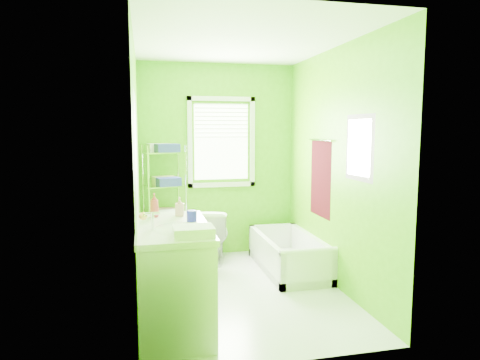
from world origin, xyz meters
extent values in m
plane|color=silver|center=(0.00, 0.00, 0.00)|extent=(2.90, 2.90, 0.00)
cube|color=#4DA508|center=(0.00, 1.45, 1.30)|extent=(2.10, 0.04, 2.60)
cube|color=#4DA508|center=(0.00, -1.45, 1.30)|extent=(2.10, 0.04, 2.60)
cube|color=#4DA508|center=(-1.05, 0.00, 1.30)|extent=(0.04, 2.90, 2.60)
cube|color=#4DA508|center=(1.05, 0.00, 1.30)|extent=(0.04, 2.90, 2.60)
cube|color=white|center=(0.00, 0.00, 2.60)|extent=(2.10, 2.90, 0.04)
cube|color=white|center=(0.05, 1.44, 1.55)|extent=(0.74, 0.01, 1.01)
cube|color=white|center=(0.05, 1.42, 0.97)|extent=(0.92, 0.05, 0.06)
cube|color=white|center=(0.05, 1.42, 2.13)|extent=(0.92, 0.05, 0.06)
cube|color=white|center=(-0.38, 1.42, 1.55)|extent=(0.06, 0.05, 1.22)
cube|color=white|center=(0.48, 1.42, 1.55)|extent=(0.06, 0.05, 1.22)
cube|color=white|center=(0.05, 1.42, 1.84)|extent=(0.72, 0.02, 0.50)
cube|color=white|center=(-1.04, -1.00, 1.00)|extent=(0.02, 0.80, 2.00)
sphere|color=gold|center=(-1.00, -0.67, 1.00)|extent=(0.07, 0.07, 0.07)
cube|color=#3E070D|center=(1.04, 0.35, 1.15)|extent=(0.02, 0.58, 0.90)
cylinder|color=silver|center=(1.02, 0.35, 1.60)|extent=(0.02, 0.62, 0.02)
cube|color=#CC5972|center=(1.04, -0.55, 1.55)|extent=(0.02, 0.54, 0.64)
cube|color=white|center=(1.03, -0.55, 1.55)|extent=(0.01, 0.44, 0.54)
cube|color=white|center=(0.72, 0.57, 0.05)|extent=(0.65, 1.40, 0.09)
cube|color=white|center=(0.43, 0.57, 0.21)|extent=(0.07, 1.40, 0.42)
cube|color=white|center=(1.02, 0.57, 0.21)|extent=(0.07, 1.40, 0.42)
cube|color=white|center=(0.72, -0.10, 0.21)|extent=(0.65, 0.07, 0.42)
cube|color=white|center=(0.72, 1.23, 0.21)|extent=(0.65, 0.07, 0.42)
cylinder|color=white|center=(0.72, -0.10, 0.42)|extent=(0.65, 0.07, 0.07)
cylinder|color=#134DB6|center=(0.72, 0.13, 0.12)|extent=(0.30, 0.30, 0.05)
cylinder|color=yellow|center=(0.72, 0.13, 0.17)|extent=(0.28, 0.28, 0.04)
cube|color=#134DB6|center=(0.76, 0.24, 0.22)|extent=(0.21, 0.11, 0.19)
imported|color=white|center=(-0.11, 1.11, 0.35)|extent=(0.57, 0.77, 0.70)
cube|color=white|center=(-0.76, -0.65, 0.43)|extent=(0.59, 1.18, 0.86)
cube|color=white|center=(-0.76, -0.65, 0.88)|extent=(0.62, 1.21, 0.05)
ellipsoid|color=white|center=(-0.74, -0.81, 0.88)|extent=(0.41, 0.53, 0.14)
cylinder|color=silver|center=(-0.93, -0.81, 0.98)|extent=(0.03, 0.03, 0.16)
cylinder|color=silver|center=(-0.93, -0.81, 1.05)|extent=(0.12, 0.02, 0.02)
imported|color=#CD3C4D|center=(-0.90, -0.27, 1.02)|extent=(0.09, 0.09, 0.23)
imported|color=pink|center=(-0.66, -0.26, 1.00)|extent=(0.09, 0.10, 0.18)
cylinder|color=#1C1BB3|center=(-0.58, -0.54, 0.96)|extent=(0.09, 0.09, 0.10)
cube|color=white|center=(-0.62, -1.08, 0.95)|extent=(0.31, 0.24, 0.08)
cylinder|color=silver|center=(-0.93, 1.04, 0.76)|extent=(0.02, 0.02, 1.52)
cylinder|color=silver|center=(-1.01, 1.32, 0.76)|extent=(0.02, 0.02, 1.52)
cylinder|color=silver|center=(-0.46, 1.16, 0.76)|extent=(0.02, 0.02, 1.52)
cylinder|color=silver|center=(-0.54, 1.44, 0.76)|extent=(0.02, 0.02, 1.52)
cube|color=silver|center=(-0.73, 1.24, 0.14)|extent=(0.57, 0.43, 0.02)
cube|color=silver|center=(-0.73, 1.24, 0.57)|extent=(0.57, 0.43, 0.02)
cube|color=silver|center=(-0.73, 1.24, 1.00)|extent=(0.57, 0.43, 0.02)
cube|color=silver|center=(-0.73, 1.24, 1.43)|extent=(0.57, 0.43, 0.02)
cube|color=#293895|center=(-0.69, 1.15, 1.49)|extent=(0.32, 0.26, 0.10)
cube|color=white|center=(-0.79, 1.34, 1.49)|extent=(0.32, 0.26, 0.10)
cube|color=#293895|center=(-0.68, 1.15, 1.06)|extent=(0.32, 0.26, 0.10)
cube|color=#E5D78C|center=(-0.73, 1.36, 1.06)|extent=(0.32, 0.26, 0.10)
cube|color=white|center=(-0.73, 1.16, 0.63)|extent=(0.32, 0.26, 0.10)
cube|color=pink|center=(-0.75, 1.36, 0.63)|extent=(0.32, 0.26, 0.10)
cube|color=pink|center=(-0.49, 1.30, 0.31)|extent=(0.09, 0.26, 0.48)
camera|label=1|loc=(-0.98, -4.30, 1.73)|focal=32.00mm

